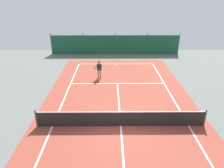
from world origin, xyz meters
TOP-DOWN VIEW (x-y plane):
  - ground_plane at (0.00, 0.00)m, footprint 36.00×36.00m
  - court_surface at (0.00, 0.00)m, footprint 11.02×26.60m
  - tennis_net at (0.00, 0.00)m, footprint 10.12×0.10m
  - back_fence at (-0.00, 16.51)m, footprint 16.30×0.98m
  - tennis_player at (-1.65, 7.75)m, footprint 0.85×0.64m
  - tennis_ball_near_player at (-3.73, 7.48)m, footprint 0.07×0.07m
  - parked_car at (-1.58, 19.06)m, footprint 2.06×4.22m

SIDE VIEW (x-z plane):
  - ground_plane at x=0.00m, z-range 0.00..0.00m
  - court_surface at x=0.00m, z-range 0.00..0.01m
  - tennis_ball_near_player at x=-3.73m, z-range 0.00..0.07m
  - tennis_net at x=0.00m, z-range -0.04..1.06m
  - back_fence at x=0.00m, z-range -0.68..2.02m
  - parked_car at x=-1.58m, z-range 0.00..1.68m
  - tennis_player at x=-1.65m, z-range 0.14..1.78m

